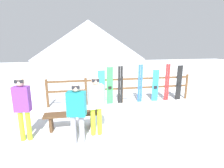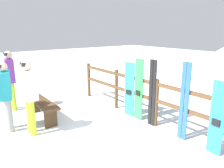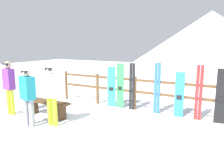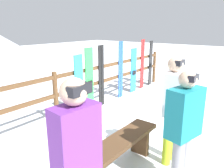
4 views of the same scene
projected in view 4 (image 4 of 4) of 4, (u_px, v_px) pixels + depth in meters
ground_plane at (183, 126)px, 4.54m from camera, size 40.00×40.00×0.00m
fence at (102, 79)px, 5.66m from camera, size 6.05×0.10×1.12m
bench at (119, 148)px, 3.04m from camera, size 1.54×0.36×0.49m
person_purple at (77, 158)px, 1.77m from camera, size 0.40×0.25×1.65m
person_white at (173, 103)px, 3.13m from camera, size 0.43×0.29×1.62m
person_teal at (184, 125)px, 2.56m from camera, size 0.48×0.34×1.54m
snowboard_cyan at (79, 86)px, 4.95m from camera, size 0.29×0.09×1.40m
snowboard_green at (89, 80)px, 5.20m from camera, size 0.26×0.06×1.53m
ski_pair_black at (101, 76)px, 5.53m from camera, size 0.19×0.02×1.56m
ski_pair_blue at (121, 70)px, 6.18m from camera, size 0.20×0.02×1.61m
snowboard_blue at (134, 71)px, 6.73m from camera, size 0.27×0.06×1.36m
ski_pair_red at (142, 64)px, 7.12m from camera, size 0.20×0.02×1.60m
snowboard_black_stripe at (151, 63)px, 7.56m from camera, size 0.27×0.09×1.53m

